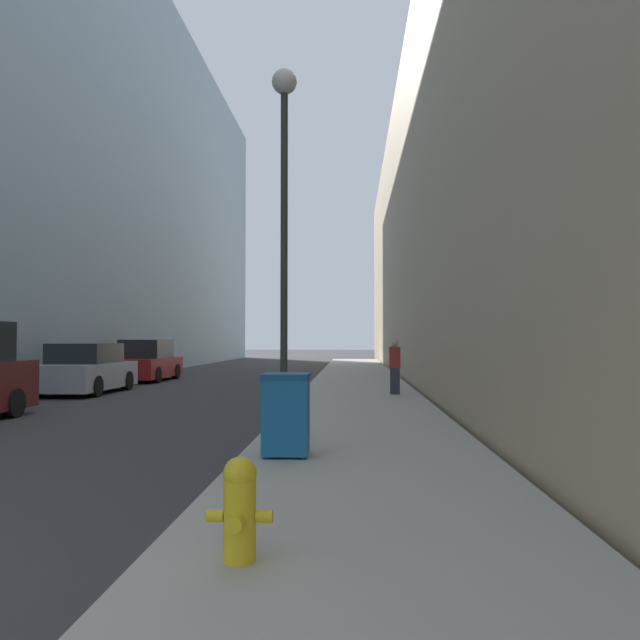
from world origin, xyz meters
TOP-DOWN VIEW (x-y plane):
  - sidewalk_right at (5.76, 18.00)m, footprint 3.53×60.00m
  - building_left_glass at (-10.60, 26.00)m, footprint 12.00×60.00m
  - building_right_stone at (13.63, 26.00)m, footprint 12.00×60.00m
  - fire_hydrant at (4.75, 1.86)m, footprint 0.47×0.36m
  - trash_bin at (4.65, 5.87)m, footprint 0.63×0.63m
  - lamppost at (4.36, 8.21)m, footprint 0.45×0.45m
  - parked_sedan_near at (-2.93, 16.82)m, footprint 1.99×4.29m
  - parked_sedan_far at (-2.97, 22.82)m, footprint 1.94×4.44m
  - pedestrian_on_sidewalk at (6.78, 15.54)m, footprint 0.32×0.21m

SIDE VIEW (x-z plane):
  - sidewalk_right at x=5.76m, z-range 0.00..0.13m
  - fire_hydrant at x=4.75m, z-range 0.15..0.89m
  - trash_bin at x=4.65m, z-range 0.15..1.27m
  - parked_sedan_near at x=-2.93m, z-range -0.06..1.52m
  - parked_sedan_far at x=-2.97m, z-range -0.08..1.62m
  - pedestrian_on_sidewalk at x=6.78m, z-range 0.14..1.71m
  - lamppost at x=4.36m, z-range 1.15..7.51m
  - building_right_stone at x=13.63m, z-range 0.00..13.67m
  - building_left_glass at x=-10.60m, z-range 0.00..20.91m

